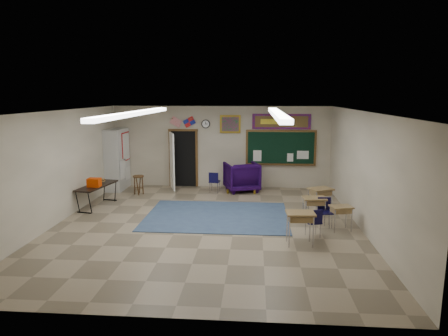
# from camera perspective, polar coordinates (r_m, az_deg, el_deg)

# --- Properties ---
(floor) EXTENTS (9.00, 9.00, 0.00)m
(floor) POSITION_cam_1_polar(r_m,az_deg,el_deg) (10.72, -2.51, -8.13)
(floor) COLOR gray
(floor) RESTS_ON ground
(back_wall) EXTENTS (8.00, 0.04, 3.00)m
(back_wall) POSITION_cam_1_polar(r_m,az_deg,el_deg) (14.76, -0.46, 3.02)
(back_wall) COLOR beige
(back_wall) RESTS_ON floor
(front_wall) EXTENTS (8.00, 0.04, 3.00)m
(front_wall) POSITION_cam_1_polar(r_m,az_deg,el_deg) (6.03, -7.82, -8.19)
(front_wall) COLOR beige
(front_wall) RESTS_ON floor
(left_wall) EXTENTS (0.04, 9.00, 3.00)m
(left_wall) POSITION_cam_1_polar(r_m,az_deg,el_deg) (11.52, -22.74, 0.07)
(left_wall) COLOR beige
(left_wall) RESTS_ON floor
(right_wall) EXTENTS (0.04, 9.00, 3.00)m
(right_wall) POSITION_cam_1_polar(r_m,az_deg,el_deg) (10.62, 19.37, -0.53)
(right_wall) COLOR beige
(right_wall) RESTS_ON floor
(ceiling) EXTENTS (8.00, 9.00, 0.04)m
(ceiling) POSITION_cam_1_polar(r_m,az_deg,el_deg) (10.16, -2.65, 8.11)
(ceiling) COLOR beige
(ceiling) RESTS_ON back_wall
(area_rug) EXTENTS (4.00, 3.00, 0.02)m
(area_rug) POSITION_cam_1_polar(r_m,az_deg,el_deg) (11.45, -1.03, -6.84)
(area_rug) COLOR #38516B
(area_rug) RESTS_ON floor
(fluorescent_strips) EXTENTS (3.86, 6.00, 0.10)m
(fluorescent_strips) POSITION_cam_1_polar(r_m,az_deg,el_deg) (10.17, -2.65, 7.77)
(fluorescent_strips) COLOR white
(fluorescent_strips) RESTS_ON ceiling
(doorway) EXTENTS (1.10, 0.89, 2.16)m
(doorway) POSITION_cam_1_polar(r_m,az_deg,el_deg) (14.88, -6.28, 1.29)
(doorway) COLOR black
(doorway) RESTS_ON back_wall
(chalkboard) EXTENTS (2.55, 0.14, 1.30)m
(chalkboard) POSITION_cam_1_polar(r_m,az_deg,el_deg) (14.70, 8.11, 2.74)
(chalkboard) COLOR brown
(chalkboard) RESTS_ON back_wall
(bulletin_board) EXTENTS (2.10, 0.05, 0.55)m
(bulletin_board) POSITION_cam_1_polar(r_m,az_deg,el_deg) (14.61, 8.21, 6.58)
(bulletin_board) COLOR #AF0F12
(bulletin_board) RESTS_ON back_wall
(framed_art_print) EXTENTS (0.75, 0.05, 0.65)m
(framed_art_print) POSITION_cam_1_polar(r_m,az_deg,el_deg) (14.61, 0.90, 6.29)
(framed_art_print) COLOR olive
(framed_art_print) RESTS_ON back_wall
(wall_clock) EXTENTS (0.32, 0.05, 0.32)m
(wall_clock) POSITION_cam_1_polar(r_m,az_deg,el_deg) (14.69, -2.63, 6.31)
(wall_clock) COLOR black
(wall_clock) RESTS_ON back_wall
(wall_flags) EXTENTS (1.16, 0.06, 0.70)m
(wall_flags) POSITION_cam_1_polar(r_m,az_deg,el_deg) (14.79, -5.94, 6.79)
(wall_flags) COLOR red
(wall_flags) RESTS_ON back_wall
(storage_cabinet) EXTENTS (0.59, 1.25, 2.20)m
(storage_cabinet) POSITION_cam_1_polar(r_m,az_deg,el_deg) (14.97, -14.99, 1.20)
(storage_cabinet) COLOR #B6B6B1
(storage_cabinet) RESTS_ON floor
(wingback_armchair) EXTENTS (1.41, 1.43, 1.04)m
(wingback_armchair) POSITION_cam_1_polar(r_m,az_deg,el_deg) (14.29, 2.53, -1.24)
(wingback_armchair) COLOR black
(wingback_armchair) RESTS_ON floor
(student_chair_reading) EXTENTS (0.41, 0.41, 0.74)m
(student_chair_reading) POSITION_cam_1_polar(r_m,az_deg,el_deg) (14.09, -1.36, -2.02)
(student_chair_reading) COLOR black
(student_chair_reading) RESTS_ON floor
(student_chair_desk_a) EXTENTS (0.44, 0.44, 0.71)m
(student_chair_desk_a) POSITION_cam_1_polar(r_m,az_deg,el_deg) (10.00, 12.61, -7.61)
(student_chair_desk_a) COLOR black
(student_chair_desk_a) RESTS_ON floor
(student_chair_desk_b) EXTENTS (0.41, 0.41, 0.76)m
(student_chair_desk_b) POSITION_cam_1_polar(r_m,az_deg,el_deg) (10.78, 14.27, -6.24)
(student_chair_desk_b) COLOR black
(student_chair_desk_b) RESTS_ON floor
(student_desk_front_left) EXTENTS (0.63, 0.49, 0.72)m
(student_desk_front_left) POSITION_cam_1_polar(r_m,az_deg,el_deg) (10.97, 12.74, -5.74)
(student_desk_front_left) COLOR olive
(student_desk_front_left) RESTS_ON floor
(student_desk_front_right) EXTENTS (0.78, 0.72, 0.76)m
(student_desk_front_right) POSITION_cam_1_polar(r_m,az_deg,el_deg) (11.87, 13.58, -4.41)
(student_desk_front_right) COLOR olive
(student_desk_front_right) RESTS_ON floor
(student_desk_back_left) EXTENTS (0.67, 0.52, 0.77)m
(student_desk_back_left) POSITION_cam_1_polar(r_m,az_deg,el_deg) (9.41, 10.80, -8.23)
(student_desk_back_left) COLOR olive
(student_desk_back_left) RESTS_ON floor
(student_desk_back_right) EXTENTS (0.61, 0.51, 0.64)m
(student_desk_back_right) POSITION_cam_1_polar(r_m,az_deg,el_deg) (10.61, 16.33, -6.72)
(student_desk_back_right) COLOR olive
(student_desk_back_right) RESTS_ON floor
(folding_table) EXTENTS (0.82, 1.72, 0.94)m
(folding_table) POSITION_cam_1_polar(r_m,az_deg,el_deg) (12.90, -17.65, -3.67)
(folding_table) COLOR black
(folding_table) RESTS_ON floor
(wooden_stool) EXTENTS (0.37, 0.37, 0.66)m
(wooden_stool) POSITION_cam_1_polar(r_m,az_deg,el_deg) (14.11, -12.10, -2.35)
(wooden_stool) COLOR #4F3317
(wooden_stool) RESTS_ON floor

